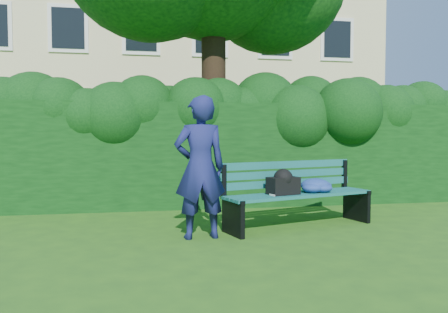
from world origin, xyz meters
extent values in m
plane|color=#275519|center=(0.00, 0.00, 0.00)|extent=(80.00, 80.00, 0.00)
cube|color=beige|center=(0.00, 14.00, 6.00)|extent=(16.00, 8.00, 12.00)
cube|color=white|center=(-3.60, 9.98, 2.00)|extent=(1.30, 0.08, 1.60)
cube|color=black|center=(-3.60, 9.94, 2.00)|extent=(1.05, 0.04, 1.35)
cube|color=white|center=(-1.20, 9.98, 2.00)|extent=(1.30, 0.08, 1.60)
cube|color=black|center=(-1.20, 9.94, 2.00)|extent=(1.05, 0.04, 1.35)
cube|color=white|center=(1.20, 9.98, 2.00)|extent=(1.30, 0.08, 1.60)
cube|color=black|center=(1.20, 9.94, 2.00)|extent=(1.05, 0.04, 1.35)
cube|color=white|center=(3.60, 9.98, 2.00)|extent=(1.30, 0.08, 1.60)
cube|color=black|center=(3.60, 9.94, 2.00)|extent=(1.05, 0.04, 1.35)
cube|color=white|center=(6.00, 9.98, 2.00)|extent=(1.30, 0.08, 1.60)
cube|color=black|center=(6.00, 9.94, 2.00)|extent=(1.05, 0.04, 1.35)
cube|color=white|center=(-3.60, 9.98, 4.80)|extent=(1.30, 0.08, 1.60)
cube|color=black|center=(-3.60, 9.94, 4.80)|extent=(1.05, 0.04, 1.35)
cube|color=white|center=(-1.20, 9.98, 4.80)|extent=(1.30, 0.08, 1.60)
cube|color=black|center=(-1.20, 9.94, 4.80)|extent=(1.05, 0.04, 1.35)
cube|color=white|center=(1.20, 9.98, 4.80)|extent=(1.30, 0.08, 1.60)
cube|color=black|center=(1.20, 9.94, 4.80)|extent=(1.05, 0.04, 1.35)
cube|color=white|center=(3.60, 9.98, 4.80)|extent=(1.30, 0.08, 1.60)
cube|color=black|center=(3.60, 9.94, 4.80)|extent=(1.05, 0.04, 1.35)
cube|color=white|center=(6.00, 9.98, 4.80)|extent=(1.30, 0.08, 1.60)
cube|color=black|center=(6.00, 9.94, 4.80)|extent=(1.05, 0.04, 1.35)
cube|color=black|center=(0.00, 2.20, 0.90)|extent=(10.00, 1.00, 1.80)
cylinder|color=black|center=(0.21, 2.85, 2.40)|extent=(0.47, 0.47, 4.80)
cube|color=#0F4E42|center=(1.01, -0.08, 0.45)|extent=(2.10, 0.72, 0.04)
cube|color=#0F4E42|center=(0.97, 0.04, 0.45)|extent=(2.10, 0.72, 0.04)
cube|color=#0F4E42|center=(0.94, 0.15, 0.45)|extent=(2.10, 0.72, 0.04)
cube|color=#0F4E42|center=(0.90, 0.27, 0.45)|extent=(2.10, 0.72, 0.04)
cube|color=#0F4E42|center=(0.88, 0.34, 0.58)|extent=(2.08, 0.66, 0.10)
cube|color=#0F4E42|center=(0.88, 0.35, 0.71)|extent=(2.08, 0.66, 0.10)
cube|color=#0F4E42|center=(0.87, 0.36, 0.84)|extent=(2.08, 0.66, 0.10)
cube|color=black|center=(-0.03, -0.21, 0.22)|extent=(0.20, 0.50, 0.44)
cube|color=black|center=(-0.11, 0.04, 0.65)|extent=(0.07, 0.07, 0.45)
cube|color=black|center=(-0.02, -0.25, 0.44)|extent=(0.18, 0.42, 0.05)
cube|color=black|center=(1.94, 0.39, 0.22)|extent=(0.20, 0.50, 0.44)
cube|color=black|center=(1.87, 0.64, 0.65)|extent=(0.07, 0.07, 0.45)
cube|color=black|center=(1.96, 0.34, 0.44)|extent=(0.18, 0.42, 0.05)
cube|color=white|center=(0.59, -0.07, 0.48)|extent=(0.21, 0.18, 0.02)
cube|color=black|center=(0.69, 0.01, 0.58)|extent=(0.46, 0.34, 0.23)
imported|color=navy|center=(-0.45, -0.28, 0.87)|extent=(0.67, 0.47, 1.73)
camera|label=1|loc=(-1.11, -5.52, 1.28)|focal=35.00mm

